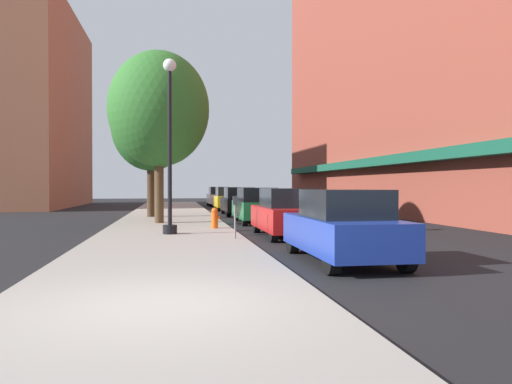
% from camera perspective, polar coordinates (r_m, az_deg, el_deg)
% --- Properties ---
extents(ground_plane, '(90.00, 90.00, 0.00)m').
position_cam_1_polar(ground_plane, '(25.25, -0.73, -3.25)').
color(ground_plane, black).
extents(sidewalk_slab, '(4.80, 50.00, 0.12)m').
position_cam_1_polar(sidewalk_slab, '(25.95, -9.84, -3.02)').
color(sidewalk_slab, gray).
rests_on(sidewalk_slab, ground).
extents(building_far_background, '(6.80, 18.00, 16.27)m').
position_cam_1_polar(building_far_background, '(45.75, -23.80, 8.66)').
color(building_far_background, '#9E6047').
rests_on(building_far_background, ground).
extents(lamppost, '(0.48, 0.48, 5.90)m').
position_cam_1_polar(lamppost, '(17.06, -9.87, 5.61)').
color(lamppost, black).
rests_on(lamppost, sidewalk_slab).
extents(fire_hydrant, '(0.33, 0.26, 0.79)m').
position_cam_1_polar(fire_hydrant, '(19.11, -4.76, -2.96)').
color(fire_hydrant, '#E05614').
rests_on(fire_hydrant, sidewalk_slab).
extents(parking_meter_near, '(0.14, 0.09, 1.31)m').
position_cam_1_polar(parking_meter_near, '(15.30, -2.41, -2.26)').
color(parking_meter_near, slate).
rests_on(parking_meter_near, sidewalk_slab).
extents(tree_near, '(4.39, 4.39, 7.51)m').
position_cam_1_polar(tree_near, '(22.41, -11.08, 9.28)').
color(tree_near, '#4C3823').
rests_on(tree_near, sidewalk_slab).
extents(tree_mid, '(4.07, 4.07, 7.10)m').
position_cam_1_polar(tree_mid, '(26.84, -11.98, 7.36)').
color(tree_mid, '#422D1E').
rests_on(tree_mid, sidewalk_slab).
extents(car_blue, '(1.80, 4.30, 1.66)m').
position_cam_1_polar(car_blue, '(11.55, 9.93, -3.94)').
color(car_blue, black).
rests_on(car_blue, ground).
extents(car_red, '(1.80, 4.30, 1.66)m').
position_cam_1_polar(car_red, '(17.01, 3.55, -2.44)').
color(car_red, black).
rests_on(car_red, ground).
extents(car_green, '(1.80, 4.30, 1.66)m').
position_cam_1_polar(car_green, '(23.16, 0.05, -1.60)').
color(car_green, black).
rests_on(car_green, ground).
extents(car_black, '(1.80, 4.30, 1.66)m').
position_cam_1_polar(car_black, '(29.45, -1.99, -1.11)').
color(car_black, black).
rests_on(car_black, ground).
extents(car_yellow, '(1.80, 4.30, 1.66)m').
position_cam_1_polar(car_yellow, '(35.53, -3.27, -0.80)').
color(car_yellow, black).
rests_on(car_yellow, ground).
extents(car_white, '(1.80, 4.30, 1.66)m').
position_cam_1_polar(car_white, '(42.56, -4.30, -0.55)').
color(car_white, black).
rests_on(car_white, ground).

